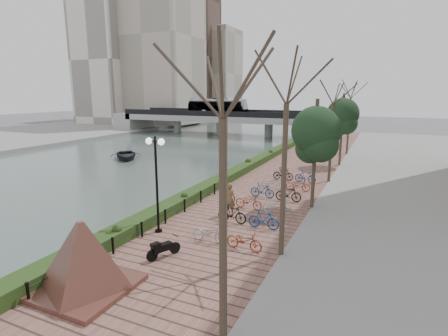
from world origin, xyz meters
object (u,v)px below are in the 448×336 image
Objects in this scene: granite_monument at (83,256)px; lamppost at (156,164)px; motorcycle at (164,248)px; boat at (126,155)px; pedestrian at (230,199)px.

lamppost is (-0.74, 5.47, 2.19)m from granite_monument.
motorcycle is (1.83, -2.24, -3.05)m from lamppost.
granite_monument is 0.94× the size of boat.
granite_monument is 2.32× the size of pedestrian.
granite_monument is 28.30m from boat.
motorcycle is 0.72× the size of pedestrian.
motorcycle is at bearing 83.12° from pedestrian.
lamppost is 2.54× the size of pedestrian.
lamppost reaches higher than pedestrian.
pedestrian reaches higher than motorcycle.
pedestrian is (2.26, 3.74, -2.53)m from lamppost.
lamppost is 5.05m from pedestrian.
lamppost is at bearing -88.38° from boat.
boat is at bearing 127.15° from granite_monument.
granite_monument is at bearing -94.99° from boat.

